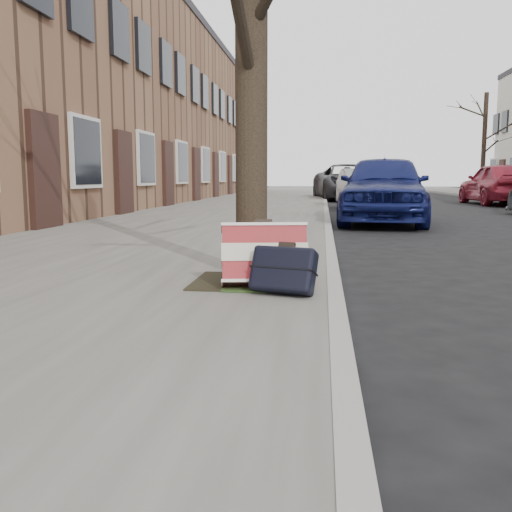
# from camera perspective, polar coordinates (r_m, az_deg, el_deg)

# --- Properties ---
(near_sidewalk) EXTENTS (5.00, 70.00, 0.12)m
(near_sidewalk) POSITION_cam_1_polar(r_m,az_deg,el_deg) (18.65, -0.58, 5.00)
(near_sidewalk) COLOR gray
(near_sidewalk) RESTS_ON ground
(house_near) EXTENTS (6.80, 40.00, 7.00)m
(house_near) POSITION_cam_1_polar(r_m,az_deg,el_deg) (21.30, -16.71, 14.31)
(house_near) COLOR brown
(house_near) RESTS_ON ground
(dirt_patch) EXTENTS (0.85, 0.85, 0.02)m
(dirt_patch) POSITION_cam_1_polar(r_m,az_deg,el_deg) (4.80, -1.13, -2.56)
(dirt_patch) COLOR black
(dirt_patch) RESTS_ON near_sidewalk
(suitcase_red) EXTENTS (0.72, 0.47, 0.52)m
(suitcase_red) POSITION_cam_1_polar(r_m,az_deg,el_deg) (4.53, 0.84, 0.03)
(suitcase_red) COLOR maroon
(suitcase_red) RESTS_ON near_sidewalk
(suitcase_navy) EXTENTS (0.55, 0.41, 0.38)m
(suitcase_navy) POSITION_cam_1_polar(r_m,az_deg,el_deg) (4.28, 2.77, -1.35)
(suitcase_navy) COLOR black
(suitcase_navy) RESTS_ON near_sidewalk
(car_near_front) EXTENTS (2.27, 4.61, 1.51)m
(car_near_front) POSITION_cam_1_polar(r_m,az_deg,el_deg) (12.74, 12.68, 6.61)
(car_near_front) COLOR #111853
(car_near_front) RESTS_ON ground
(car_near_mid) EXTENTS (1.67, 3.94, 1.26)m
(car_near_mid) POSITION_cam_1_polar(r_m,az_deg,el_deg) (17.80, 10.84, 6.57)
(car_near_mid) COLOR #9B9DA2
(car_near_mid) RESTS_ON ground
(car_near_back) EXTENTS (3.32, 5.97, 1.58)m
(car_near_back) POSITION_cam_1_polar(r_m,az_deg,el_deg) (25.38, 9.29, 7.31)
(car_near_back) COLOR #37373C
(car_near_back) RESTS_ON ground
(car_far_back) EXTENTS (2.02, 4.60, 1.54)m
(car_far_back) POSITION_cam_1_polar(r_m,az_deg,el_deg) (22.62, 23.04, 6.69)
(car_far_back) COLOR maroon
(car_far_back) RESTS_ON ground
(tree_far_c) EXTENTS (0.24, 0.24, 5.33)m
(tree_far_c) POSITION_cam_1_polar(r_m,az_deg,el_deg) (33.42, 21.84, 10.40)
(tree_far_c) COLOR black
(tree_far_c) RESTS_ON far_sidewalk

